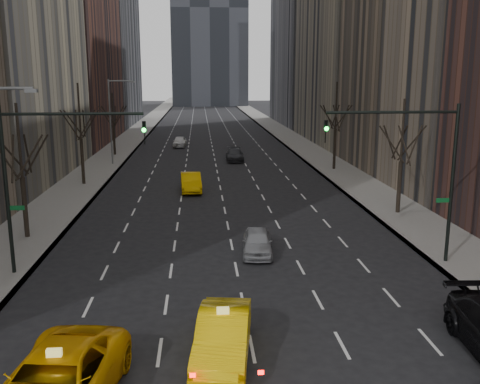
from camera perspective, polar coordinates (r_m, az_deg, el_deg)
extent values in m
cube|color=slate|center=(84.41, -11.54, 5.64)|extent=(4.50, 320.00, 0.15)
cube|color=slate|center=(84.91, 5.18, 5.87)|extent=(4.50, 320.00, 0.15)
cylinder|color=black|center=(33.72, -21.96, -1.52)|extent=(0.28, 0.28, 3.57)
cylinder|color=black|center=(33.07, -22.50, 5.08)|extent=(0.16, 0.16, 4.25)
cylinder|color=black|center=(33.93, -21.71, 3.78)|extent=(0.42, 1.80, 2.52)
cylinder|color=black|center=(33.21, -20.90, 3.67)|extent=(1.74, 0.72, 2.52)
cylinder|color=black|center=(32.45, -21.56, 3.44)|extent=(1.46, 1.25, 2.52)
cylinder|color=black|center=(32.43, -23.08, 3.31)|extent=(0.42, 1.80, 2.52)
cylinder|color=black|center=(33.16, -23.86, 3.42)|extent=(1.74, 0.72, 2.52)
cylinder|color=black|center=(33.90, -23.16, 3.65)|extent=(1.46, 1.25, 2.52)
cylinder|color=black|center=(48.88, -16.45, 3.17)|extent=(0.28, 0.28, 3.99)
cylinder|color=black|center=(48.42, -16.77, 8.28)|extent=(0.16, 0.16, 4.75)
cylinder|color=black|center=(49.29, -16.31, 7.03)|extent=(0.42, 1.80, 2.52)
cylinder|color=black|center=(48.62, -15.67, 7.00)|extent=(1.74, 0.72, 2.52)
cylinder|color=black|center=(47.83, -16.05, 6.90)|extent=(1.46, 1.25, 2.52)
cylinder|color=black|center=(47.71, -17.07, 6.82)|extent=(0.42, 1.80, 2.52)
cylinder|color=black|center=(48.39, -17.70, 6.85)|extent=(1.74, 0.72, 2.52)
cylinder|color=black|center=(49.18, -17.30, 6.96)|extent=(1.46, 1.25, 2.52)
cylinder|color=black|center=(66.47, -13.27, 5.36)|extent=(0.28, 0.28, 3.36)
cylinder|color=black|center=(66.15, -13.43, 8.52)|extent=(0.16, 0.16, 4.00)
cylinder|color=black|center=(67.01, -13.16, 7.92)|extent=(0.42, 1.80, 2.52)
cylinder|color=black|center=(66.37, -12.66, 7.90)|extent=(1.74, 0.72, 2.52)
cylinder|color=black|center=(65.55, -12.89, 7.84)|extent=(1.46, 1.25, 2.52)
cylinder|color=black|center=(65.39, -13.64, 7.79)|extent=(0.42, 1.80, 2.52)
cylinder|color=black|center=(66.04, -14.13, 7.81)|extent=(1.74, 0.72, 2.52)
cylinder|color=black|center=(66.85, -13.88, 7.87)|extent=(1.46, 1.25, 2.52)
cylinder|color=black|center=(38.55, 16.61, 0.51)|extent=(0.28, 0.28, 3.57)
cylinder|color=black|center=(37.98, 16.97, 6.29)|extent=(0.16, 0.16, 4.25)
cylinder|color=black|center=(38.92, 16.65, 5.11)|extent=(0.42, 1.80, 2.52)
cylinder|color=black|center=(38.65, 17.86, 4.99)|extent=(1.74, 0.72, 2.52)
cylinder|color=black|center=(37.81, 18.12, 4.83)|extent=(1.46, 1.25, 2.52)
cylinder|color=black|center=(37.24, 17.14, 4.78)|extent=(0.42, 1.80, 2.52)
cylinder|color=black|center=(37.52, 15.89, 4.91)|extent=(1.74, 0.72, 2.52)
cylinder|color=black|center=(38.36, 15.67, 5.08)|extent=(1.46, 1.25, 2.52)
cylinder|color=black|center=(55.45, 10.06, 4.51)|extent=(0.28, 0.28, 3.99)
cylinder|color=black|center=(55.05, 10.23, 9.02)|extent=(0.16, 0.16, 4.75)
cylinder|color=black|center=(55.98, 10.11, 7.90)|extent=(0.42, 1.80, 2.52)
cylinder|color=black|center=(55.61, 10.92, 7.84)|extent=(1.74, 0.72, 2.52)
cylinder|color=black|center=(54.76, 11.00, 7.77)|extent=(1.46, 1.25, 2.52)
cylinder|color=black|center=(54.27, 10.25, 7.76)|extent=(0.42, 1.80, 2.52)
cylinder|color=black|center=(54.64, 9.43, 7.82)|extent=(1.74, 0.72, 2.52)
cylinder|color=black|center=(55.50, 9.37, 7.89)|extent=(1.46, 1.25, 2.52)
cylinder|color=black|center=(27.32, -23.63, 0.05)|extent=(0.18, 0.18, 8.00)
cylinder|color=black|center=(25.94, -17.47, 7.96)|extent=(6.50, 0.14, 0.14)
imported|color=black|center=(25.49, -10.16, 6.23)|extent=(0.18, 0.22, 1.10)
sphere|color=#0CFF33|center=(25.30, -10.22, 6.52)|extent=(0.20, 0.20, 0.20)
cube|color=#0C5926|center=(27.36, -22.70, -1.58)|extent=(0.70, 0.04, 0.22)
cylinder|color=black|center=(28.66, 21.67, 0.74)|extent=(0.18, 0.18, 8.00)
cylinder|color=black|center=(26.94, 15.99, 8.19)|extent=(6.50, 0.14, 0.14)
imported|color=black|center=(26.07, 9.11, 6.40)|extent=(0.18, 0.22, 1.10)
sphere|color=#0CFF33|center=(25.88, 9.22, 6.68)|extent=(0.20, 0.20, 0.20)
cube|color=#0C5926|center=(28.65, 20.83, -0.83)|extent=(0.70, 0.04, 0.22)
cylinder|color=slate|center=(24.62, -24.11, 10.07)|extent=(2.60, 0.14, 0.14)
cube|color=slate|center=(24.25, -21.38, 10.03)|extent=(0.50, 0.22, 0.15)
cylinder|color=slate|center=(59.19, -13.66, 7.27)|extent=(0.16, 0.16, 9.00)
cylinder|color=slate|center=(58.80, -12.60, 11.49)|extent=(2.60, 0.14, 0.14)
cube|color=slate|center=(58.64, -11.41, 11.44)|extent=(0.50, 0.22, 0.15)
imported|color=yellow|center=(18.78, -1.82, -15.09)|extent=(2.37, 5.14, 1.63)
imported|color=gray|center=(29.02, 1.87, -5.35)|extent=(1.94, 4.07, 1.34)
imported|color=#EBAE04|center=(44.82, -5.25, 1.05)|extent=(1.89, 4.77, 1.54)
imported|color=#28292D|center=(60.89, -0.58, 4.00)|extent=(2.04, 4.83, 1.39)
imported|color=white|center=(73.48, -6.45, 5.36)|extent=(1.94, 4.32, 1.44)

